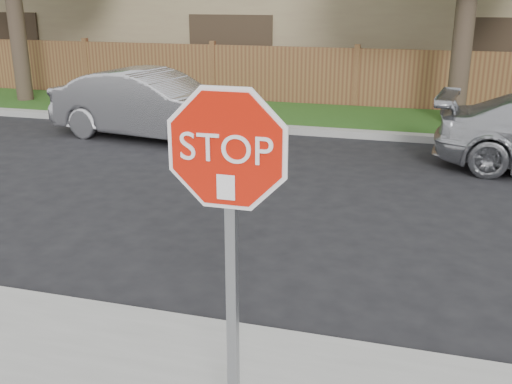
% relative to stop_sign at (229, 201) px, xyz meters
% --- Properties ---
extents(ground, '(90.00, 90.00, 0.00)m').
position_rel_stop_sign_xyz_m(ground, '(-0.81, 1.48, -1.83)').
color(ground, black).
rests_on(ground, ground).
extents(far_curb, '(70.00, 0.30, 0.15)m').
position_rel_stop_sign_xyz_m(far_curb, '(-0.81, 9.63, -1.75)').
color(far_curb, gray).
rests_on(far_curb, ground).
extents(grass_strip, '(70.00, 3.00, 0.12)m').
position_rel_stop_sign_xyz_m(grass_strip, '(-0.81, 11.28, -1.77)').
color(grass_strip, '#1E4714').
rests_on(grass_strip, ground).
extents(fence, '(70.00, 0.12, 1.60)m').
position_rel_stop_sign_xyz_m(fence, '(-0.81, 12.88, -1.03)').
color(fence, brown).
rests_on(fence, ground).
extents(stop_sign, '(1.01, 0.13, 2.55)m').
position_rel_stop_sign_xyz_m(stop_sign, '(0.00, 0.00, 0.00)').
color(stop_sign, gray).
rests_on(stop_sign, sidewalk_near).
extents(sedan_left, '(4.56, 2.16, 1.44)m').
position_rel_stop_sign_xyz_m(sedan_left, '(-4.55, 8.38, -1.11)').
color(sedan_left, '#AAAAAF').
rests_on(sedan_left, ground).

